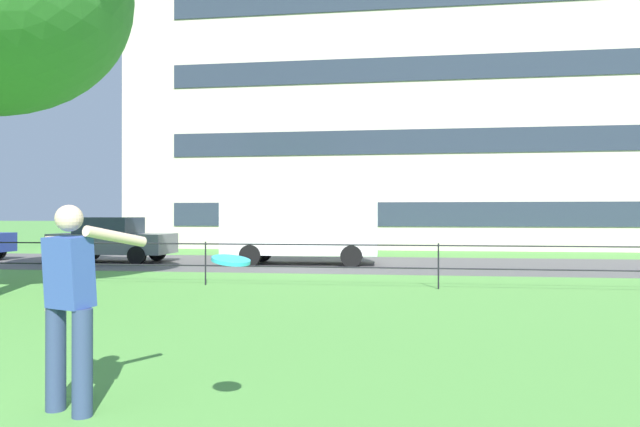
{
  "coord_description": "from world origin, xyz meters",
  "views": [
    {
      "loc": [
        4.42,
        -0.98,
        1.61
      ],
      "look_at": [
        3.24,
        7.57,
        1.64
      ],
      "focal_mm": 32.25,
      "sensor_mm": 36.0,
      "label": 1
    }
  ],
  "objects_px": {
    "car_grey_far_left": "(112,239)",
    "apartment_building_background": "(460,91)",
    "frisbee": "(231,260)",
    "panel_van_right": "(302,226)",
    "person_thrower": "(70,300)"
  },
  "relations": [
    {
      "from": "person_thrower",
      "to": "panel_van_right",
      "type": "bearing_deg",
      "value": 92.04
    },
    {
      "from": "frisbee",
      "to": "apartment_building_background",
      "type": "bearing_deg",
      "value": 81.01
    },
    {
      "from": "person_thrower",
      "to": "frisbee",
      "type": "height_order",
      "value": "person_thrower"
    },
    {
      "from": "apartment_building_background",
      "to": "frisbee",
      "type": "bearing_deg",
      "value": -98.99
    },
    {
      "from": "person_thrower",
      "to": "car_grey_far_left",
      "type": "xyz_separation_m",
      "value": [
        -7.11,
        14.22,
        -0.14
      ]
    },
    {
      "from": "frisbee",
      "to": "apartment_building_background",
      "type": "distance_m",
      "value": 29.84
    },
    {
      "from": "person_thrower",
      "to": "apartment_building_background",
      "type": "bearing_deg",
      "value": 77.88
    },
    {
      "from": "person_thrower",
      "to": "car_grey_far_left",
      "type": "distance_m",
      "value": 15.9
    },
    {
      "from": "person_thrower",
      "to": "apartment_building_background",
      "type": "relative_size",
      "value": 0.05
    },
    {
      "from": "panel_van_right",
      "to": "apartment_building_background",
      "type": "bearing_deg",
      "value": 64.68
    },
    {
      "from": "panel_van_right",
      "to": "apartment_building_background",
      "type": "relative_size",
      "value": 0.15
    },
    {
      "from": "person_thrower",
      "to": "frisbee",
      "type": "distance_m",
      "value": 1.64
    },
    {
      "from": "car_grey_far_left",
      "to": "apartment_building_background",
      "type": "bearing_deg",
      "value": 46.55
    },
    {
      "from": "apartment_building_background",
      "to": "person_thrower",
      "type": "bearing_deg",
      "value": -102.12
    },
    {
      "from": "frisbee",
      "to": "person_thrower",
      "type": "bearing_deg",
      "value": 161.04
    }
  ]
}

